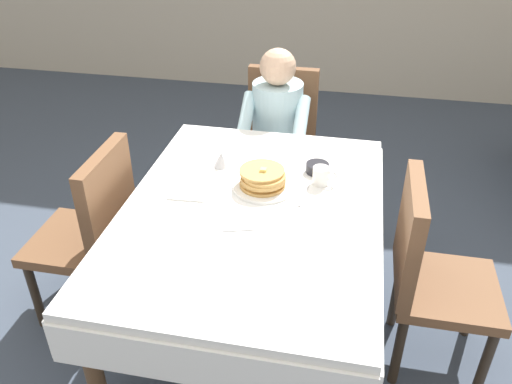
% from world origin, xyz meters
% --- Properties ---
extents(ground_plane, '(14.00, 14.00, 0.00)m').
position_xyz_m(ground_plane, '(0.00, 0.00, 0.00)').
color(ground_plane, '#3D4756').
extents(dining_table_main, '(1.12, 1.52, 0.74)m').
position_xyz_m(dining_table_main, '(0.00, 0.00, 0.65)').
color(dining_table_main, white).
rests_on(dining_table_main, ground).
extents(chair_diner, '(0.44, 0.45, 0.93)m').
position_xyz_m(chair_diner, '(-0.06, 1.17, 0.53)').
color(chair_diner, brown).
rests_on(chair_diner, ground).
extents(diner_person, '(0.40, 0.43, 1.12)m').
position_xyz_m(diner_person, '(-0.06, 1.01, 0.67)').
color(diner_person, silver).
rests_on(diner_person, ground).
extents(chair_right_side, '(0.45, 0.44, 0.93)m').
position_xyz_m(chair_right_side, '(0.77, 0.00, 0.53)').
color(chair_right_side, brown).
rests_on(chair_right_side, ground).
extents(chair_left_side, '(0.45, 0.44, 0.93)m').
position_xyz_m(chair_left_side, '(-0.77, 0.00, 0.53)').
color(chair_left_side, brown).
rests_on(chair_left_side, ground).
extents(plate_breakfast, '(0.28, 0.28, 0.02)m').
position_xyz_m(plate_breakfast, '(0.02, 0.17, 0.75)').
color(plate_breakfast, white).
rests_on(plate_breakfast, dining_table_main).
extents(breakfast_stack, '(0.21, 0.22, 0.09)m').
position_xyz_m(breakfast_stack, '(0.02, 0.17, 0.79)').
color(breakfast_stack, tan).
rests_on(breakfast_stack, plate_breakfast).
extents(cup_coffee, '(0.11, 0.08, 0.08)m').
position_xyz_m(cup_coffee, '(0.27, 0.26, 0.78)').
color(cup_coffee, white).
rests_on(cup_coffee, dining_table_main).
extents(bowl_butter, '(0.11, 0.11, 0.04)m').
position_xyz_m(bowl_butter, '(0.25, 0.36, 0.76)').
color(bowl_butter, black).
rests_on(bowl_butter, dining_table_main).
extents(syrup_pitcher, '(0.08, 0.08, 0.07)m').
position_xyz_m(syrup_pitcher, '(-0.22, 0.33, 0.78)').
color(syrup_pitcher, silver).
rests_on(syrup_pitcher, dining_table_main).
extents(fork_left_of_plate, '(0.02, 0.18, 0.00)m').
position_xyz_m(fork_left_of_plate, '(-0.17, 0.15, 0.74)').
color(fork_left_of_plate, silver).
rests_on(fork_left_of_plate, dining_table_main).
extents(knife_right_of_plate, '(0.03, 0.20, 0.00)m').
position_xyz_m(knife_right_of_plate, '(0.21, 0.15, 0.74)').
color(knife_right_of_plate, silver).
rests_on(knife_right_of_plate, dining_table_main).
extents(spoon_near_edge, '(0.15, 0.06, 0.00)m').
position_xyz_m(spoon_near_edge, '(-0.01, -0.17, 0.74)').
color(spoon_near_edge, silver).
rests_on(spoon_near_edge, dining_table_main).
extents(napkin_folded, '(0.18, 0.13, 0.01)m').
position_xyz_m(napkin_folded, '(-0.30, 0.05, 0.74)').
color(napkin_folded, white).
rests_on(napkin_folded, dining_table_main).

